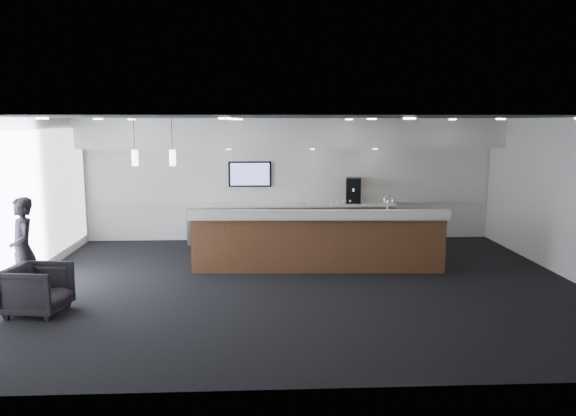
{
  "coord_description": "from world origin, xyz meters",
  "views": [
    {
      "loc": [
        -0.75,
        -9.81,
        2.94
      ],
      "look_at": [
        -0.2,
        1.3,
        1.21
      ],
      "focal_mm": 35.0,
      "sensor_mm": 36.0,
      "label": 1
    }
  ],
  "objects_px": {
    "service_counter": "(318,241)",
    "lounge_guest": "(23,250)",
    "armchair": "(38,289)",
    "coffee_machine": "(353,190)"
  },
  "relations": [
    {
      "from": "coffee_machine",
      "to": "armchair",
      "type": "bearing_deg",
      "value": -128.8
    },
    {
      "from": "lounge_guest",
      "to": "armchair",
      "type": "bearing_deg",
      "value": 2.53
    },
    {
      "from": "service_counter",
      "to": "armchair",
      "type": "distance_m",
      "value": 5.15
    },
    {
      "from": "service_counter",
      "to": "lounge_guest",
      "type": "bearing_deg",
      "value": -157.22
    },
    {
      "from": "service_counter",
      "to": "lounge_guest",
      "type": "xyz_separation_m",
      "value": [
        -4.98,
        -1.8,
        0.29
      ]
    },
    {
      "from": "lounge_guest",
      "to": "coffee_machine",
      "type": "bearing_deg",
      "value": 92.71
    },
    {
      "from": "coffee_machine",
      "to": "lounge_guest",
      "type": "height_order",
      "value": "lounge_guest"
    },
    {
      "from": "armchair",
      "to": "coffee_machine",
      "type": "bearing_deg",
      "value": -40.79
    },
    {
      "from": "armchair",
      "to": "lounge_guest",
      "type": "bearing_deg",
      "value": 43.47
    },
    {
      "from": "armchair",
      "to": "lounge_guest",
      "type": "distance_m",
      "value": 0.88
    }
  ]
}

